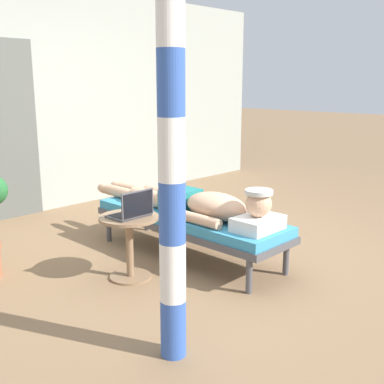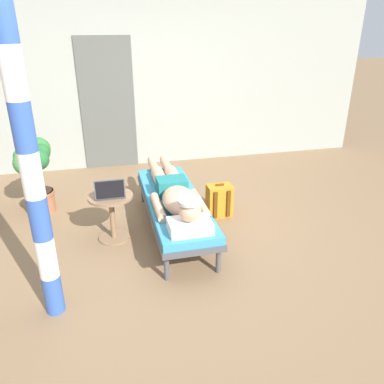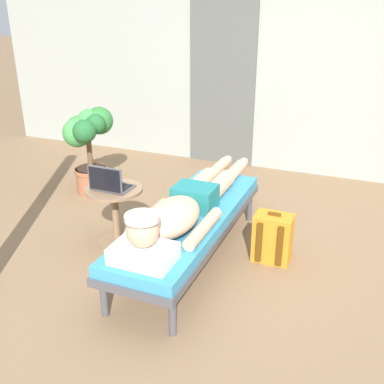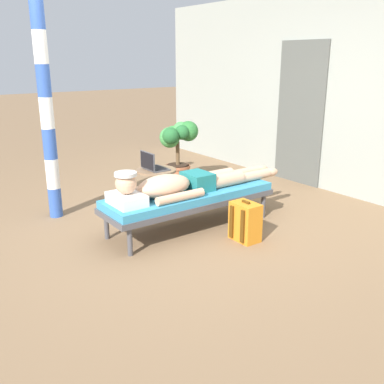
{
  "view_description": "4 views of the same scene",
  "coord_description": "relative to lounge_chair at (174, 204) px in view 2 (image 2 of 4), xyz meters",
  "views": [
    {
      "loc": [
        -2.99,
        -2.77,
        1.57
      ],
      "look_at": [
        0.1,
        0.21,
        0.58
      ],
      "focal_mm": 44.8,
      "sensor_mm": 36.0,
      "label": 1
    },
    {
      "loc": [
        -0.74,
        -3.65,
        2.21
      ],
      "look_at": [
        0.16,
        -0.01,
        0.54
      ],
      "focal_mm": 35.71,
      "sensor_mm": 36.0,
      "label": 2
    },
    {
      "loc": [
        1.23,
        -2.82,
        1.97
      ],
      "look_at": [
        -0.1,
        0.39,
        0.49
      ],
      "focal_mm": 42.34,
      "sensor_mm": 36.0,
      "label": 3
    },
    {
      "loc": [
        3.67,
        -2.51,
        1.81
      ],
      "look_at": [
        0.16,
        0.04,
        0.47
      ],
      "focal_mm": 41.0,
      "sensor_mm": 36.0,
      "label": 4
    }
  ],
  "objects": [
    {
      "name": "porch_post",
      "position": [
        -1.23,
        -1.07,
        0.87
      ],
      "size": [
        0.15,
        0.15,
        2.43
      ],
      "color": "#3359B2",
      "rests_on": "ground"
    },
    {
      "name": "ground_plane",
      "position": [
        0.01,
        -0.14,
        -0.35
      ],
      "size": [
        40.0,
        40.0,
        0.0
      ],
      "primitive_type": "plane",
      "color": "#846647"
    },
    {
      "name": "laptop",
      "position": [
        -0.69,
        -0.05,
        0.24
      ],
      "size": [
        0.31,
        0.24,
        0.23
      ],
      "color": "#4C4C51",
      "rests_on": "side_table"
    },
    {
      "name": "backpack",
      "position": [
        0.62,
        0.26,
        -0.15
      ],
      "size": [
        0.3,
        0.26,
        0.42
      ],
      "color": "orange",
      "rests_on": "ground"
    },
    {
      "name": "side_table",
      "position": [
        -0.69,
        -0.0,
        0.01
      ],
      "size": [
        0.48,
        0.48,
        0.52
      ],
      "color": "#8C6B4C",
      "rests_on": "ground"
    },
    {
      "name": "house_wall_back",
      "position": [
        0.0,
        2.5,
        1.0
      ],
      "size": [
        7.6,
        0.2,
        2.7
      ],
      "primitive_type": "cube",
      "color": "#999E93",
      "rests_on": "ground"
    },
    {
      "name": "person_reclining",
      "position": [
        -0.0,
        -0.09,
        0.17
      ],
      "size": [
        0.53,
        2.17,
        0.33
      ],
      "color": "white",
      "rests_on": "lounge_chair"
    },
    {
      "name": "potted_plant",
      "position": [
        -1.54,
        0.9,
        0.24
      ],
      "size": [
        0.43,
        0.6,
        0.92
      ],
      "color": "#9E5B3D",
      "rests_on": "ground"
    },
    {
      "name": "lounge_chair",
      "position": [
        0.0,
        0.0,
        0.0
      ],
      "size": [
        0.6,
        1.96,
        0.42
      ],
      "color": "#4C4C51",
      "rests_on": "ground"
    },
    {
      "name": "house_door_panel",
      "position": [
        -0.57,
        2.39,
        0.67
      ],
      "size": [
        0.84,
        0.03,
        2.04
      ],
      "primitive_type": "cube",
      "color": "#545651",
      "rests_on": "ground"
    }
  ]
}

